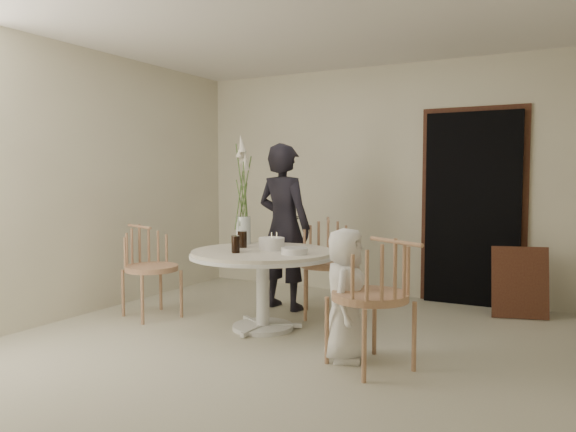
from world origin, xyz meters
The scene contains 18 objects.
ground centered at (0.00, 0.00, 0.00)m, with size 4.50×4.50×0.00m, color #BCB7A1.
room_shell centered at (0.00, 0.00, 1.62)m, with size 4.50×4.50×4.50m.
doorway centered at (1.15, 2.19, 1.05)m, with size 1.00×0.10×2.10m, color black.
door_trim centered at (1.15, 2.23, 1.11)m, with size 1.12×0.03×2.22m, color #57311D.
table centered at (-0.35, 0.25, 0.62)m, with size 1.33×1.33×0.73m.
picture_frame centered at (1.69, 1.82, 0.35)m, with size 0.53×0.04×0.71m, color #57311D.
chair_far centered at (-0.09, 1.12, 0.63)m, with size 0.69×0.71×0.97m.
chair_right centered at (0.99, -0.35, 0.63)m, with size 0.74×0.72×0.98m.
chair_left centered at (-1.68, 0.16, 0.59)m, with size 0.65×0.63×0.91m.
girl centered at (-0.58, 1.07, 0.87)m, with size 0.64×0.42×1.75m, color black.
boy centered at (0.65, -0.21, 0.51)m, with size 0.50×0.32×1.01m, color white.
birthday_cake centered at (-0.30, 0.32, 0.79)m, with size 0.24×0.24×0.16m.
cola_tumbler_a centered at (-0.52, 0.05, 0.80)m, with size 0.07×0.07×0.15m, color black.
cola_tumbler_b centered at (-0.47, -0.01, 0.81)m, with size 0.07×0.07×0.15m, color black.
cola_tumbler_c centered at (-0.62, 0.34, 0.81)m, with size 0.07×0.07×0.16m, color black.
cola_tumbler_d centered at (-0.65, 0.36, 0.81)m, with size 0.07×0.07×0.15m, color black.
plate_stack centered at (0.02, 0.16, 0.76)m, with size 0.23×0.23×0.06m, color silver.
flower_vase centered at (-0.78, 0.59, 1.15)m, with size 0.15×0.15×1.09m.
Camera 1 is at (2.26, -4.12, 1.40)m, focal length 35.00 mm.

